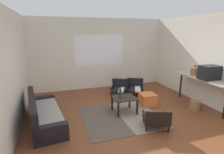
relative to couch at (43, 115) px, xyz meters
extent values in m
plane|color=brown|center=(2.09, -0.53, -0.22)|extent=(7.80, 7.80, 0.00)
cube|color=silver|center=(2.09, 2.53, 1.13)|extent=(5.60, 0.12, 2.70)
cube|color=white|center=(2.09, 2.47, 1.26)|extent=(1.91, 0.01, 1.16)
cube|color=silver|center=(4.75, -0.23, 1.13)|extent=(0.12, 6.60, 2.70)
cube|color=silver|center=(-0.57, -0.23, 1.13)|extent=(0.12, 6.60, 2.70)
cube|color=#4C4238|center=(1.40, -0.29, -0.22)|extent=(0.99, 1.86, 0.01)
cube|color=gray|center=(2.39, -0.29, -0.22)|extent=(0.99, 1.86, 0.01)
cube|color=black|center=(0.06, 0.01, -0.11)|extent=(0.92, 2.08, 0.23)
cube|color=gray|center=(0.09, 0.01, 0.06)|extent=(0.80, 1.89, 0.10)
cube|color=black|center=(-0.22, -0.03, 0.19)|extent=(0.38, 2.02, 0.59)
cube|color=black|center=(-0.05, 0.92, -0.03)|extent=(0.70, 0.26, 0.38)
cube|color=black|center=(0.17, -0.90, -0.03)|extent=(0.70, 0.26, 0.38)
cube|color=black|center=(2.11, -0.05, 0.21)|extent=(0.62, 0.58, 0.02)
cube|color=black|center=(1.84, 0.20, -0.01)|extent=(0.04, 0.04, 0.42)
cube|color=black|center=(2.38, 0.20, -0.01)|extent=(0.04, 0.04, 0.42)
cube|color=black|center=(1.84, -0.30, -0.01)|extent=(0.04, 0.04, 0.42)
cube|color=black|center=(2.38, -0.30, -0.01)|extent=(0.04, 0.04, 0.42)
cylinder|color=black|center=(2.55, 0.96, -0.15)|extent=(0.04, 0.04, 0.15)
cylinder|color=black|center=(2.14, 1.19, -0.15)|extent=(0.04, 0.04, 0.15)
cylinder|color=black|center=(2.76, 1.36, -0.15)|extent=(0.04, 0.04, 0.15)
cylinder|color=black|center=(2.36, 1.59, -0.15)|extent=(0.04, 0.04, 0.15)
cube|color=black|center=(2.45, 1.28, -0.05)|extent=(0.73, 0.73, 0.05)
cube|color=silver|center=(2.53, 1.21, 0.01)|extent=(0.39, 0.50, 0.06)
cube|color=black|center=(2.36, 1.30, 0.01)|extent=(0.39, 0.50, 0.06)
cube|color=black|center=(2.57, 1.48, 0.15)|extent=(0.51, 0.32, 0.35)
cube|color=black|center=(2.67, 1.15, 0.07)|extent=(0.30, 0.49, 0.04)
cube|color=black|center=(2.23, 1.40, 0.07)|extent=(0.30, 0.49, 0.04)
cylinder|color=black|center=(2.36, -0.72, -0.15)|extent=(0.04, 0.04, 0.15)
cylinder|color=black|center=(2.82, -0.89, -0.15)|extent=(0.04, 0.04, 0.15)
cylinder|color=black|center=(2.19, -1.16, -0.15)|extent=(0.04, 0.04, 0.15)
cylinder|color=black|center=(2.65, -1.33, -0.15)|extent=(0.04, 0.04, 0.15)
cube|color=black|center=(2.50, -1.03, -0.04)|extent=(0.73, 0.72, 0.05)
cube|color=beige|center=(2.42, -0.97, 0.01)|extent=(0.35, 0.53, 0.06)
cube|color=black|center=(2.60, -1.04, 0.01)|extent=(0.35, 0.53, 0.06)
cube|color=black|center=(2.41, -1.26, 0.13)|extent=(0.56, 0.27, 0.30)
cube|color=black|center=(2.25, -0.93, 0.07)|extent=(0.24, 0.53, 0.04)
cube|color=black|center=(2.75, -1.12, 0.07)|extent=(0.24, 0.53, 0.04)
cylinder|color=black|center=(3.15, 0.86, -0.16)|extent=(0.04, 0.04, 0.13)
cylinder|color=black|center=(2.69, 1.09, -0.16)|extent=(0.04, 0.04, 0.13)
cylinder|color=black|center=(3.39, 1.36, -0.16)|extent=(0.04, 0.04, 0.13)
cylinder|color=black|center=(2.93, 1.59, -0.16)|extent=(0.04, 0.04, 0.13)
cube|color=black|center=(3.04, 1.22, -0.07)|extent=(0.81, 0.83, 0.05)
cube|color=silver|center=(3.12, 1.16, -0.02)|extent=(0.43, 0.60, 0.06)
cube|color=black|center=(2.94, 1.25, -0.02)|extent=(0.43, 0.60, 0.06)
cube|color=black|center=(3.17, 1.48, 0.13)|extent=(0.56, 0.32, 0.35)
cube|color=black|center=(3.29, 1.10, 0.04)|extent=(0.32, 0.59, 0.04)
cube|color=black|center=(2.79, 1.34, 0.04)|extent=(0.32, 0.59, 0.04)
cube|color=#D1662D|center=(2.98, 0.21, -0.04)|extent=(0.49, 0.49, 0.36)
cube|color=#B2AD9E|center=(4.40, -0.36, 0.66)|extent=(0.48, 1.82, 0.04)
cylinder|color=black|center=(4.40, 0.49, 0.21)|extent=(0.06, 0.06, 0.86)
cube|color=black|center=(4.40, -0.61, 0.87)|extent=(0.52, 0.37, 0.39)
cube|color=black|center=(4.15, -0.61, 0.89)|extent=(0.01, 0.29, 0.27)
cylinder|color=#935B38|center=(4.40, -0.06, 0.78)|extent=(0.23, 0.23, 0.22)
cylinder|color=#935B38|center=(4.40, -0.06, 0.95)|extent=(0.08, 0.08, 0.12)
cylinder|color=#194723|center=(2.00, -0.01, 0.33)|extent=(0.06, 0.06, 0.24)
cylinder|color=#194723|center=(2.00, -0.01, 0.48)|extent=(0.03, 0.03, 0.06)
cylinder|color=olive|center=(4.11, -0.52, -0.09)|extent=(0.29, 0.29, 0.27)
camera|label=1|loc=(0.28, -4.38, 1.95)|focal=29.17mm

